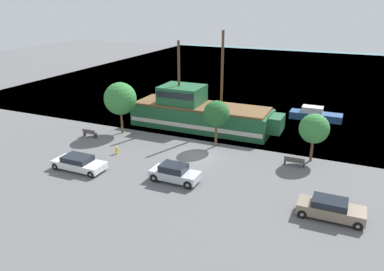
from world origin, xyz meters
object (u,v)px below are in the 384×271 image
at_px(parked_car_curb_front, 175,173).
at_px(parked_car_curb_rear, 79,163).
at_px(parked_car_curb_mid, 331,209).
at_px(bench_promenade_west, 90,133).
at_px(bench_promenade_east, 294,161).
at_px(fire_hydrant, 117,150).
at_px(moored_boat_dockside, 315,115).
at_px(pirate_ship, 200,113).

relative_size(parked_car_curb_front, parked_car_curb_rear, 0.86).
relative_size(parked_car_curb_mid, bench_promenade_west, 2.79).
height_order(parked_car_curb_mid, bench_promenade_east, parked_car_curb_mid).
xyz_separation_m(fire_hydrant, bench_promenade_east, (15.99, 4.01, 0.03)).
bearing_deg(parked_car_curb_rear, fire_hydrant, 77.73).
relative_size(parked_car_curb_front, bench_promenade_west, 2.56).
relative_size(moored_boat_dockside, fire_hydrant, 8.00).
xyz_separation_m(pirate_ship, fire_hydrant, (-4.21, -10.40, -1.30)).
xyz_separation_m(moored_boat_dockside, parked_car_curb_rear, (-16.93, -23.11, 0.03)).
bearing_deg(parked_car_curb_rear, parked_car_curb_mid, 2.19).
height_order(pirate_ship, moored_boat_dockside, pirate_ship).
distance_m(parked_car_curb_front, bench_promenade_west, 14.11).
height_order(parked_car_curb_mid, parked_car_curb_rear, parked_car_curb_mid).
height_order(parked_car_curb_front, bench_promenade_east, parked_car_curb_front).
relative_size(parked_car_curb_front, bench_promenade_east, 2.27).
bearing_deg(parked_car_curb_rear, pirate_ship, 70.70).
xyz_separation_m(moored_boat_dockside, parked_car_curb_mid, (3.61, -22.32, 0.09)).
xyz_separation_m(pirate_ship, bench_promenade_east, (11.78, -6.39, -1.27)).
relative_size(parked_car_curb_rear, fire_hydrant, 6.10).
xyz_separation_m(parked_car_curb_mid, bench_promenade_east, (-3.62, 7.50, -0.26)).
bearing_deg(parked_car_curb_mid, bench_promenade_east, 115.75).
height_order(pirate_ship, bench_promenade_west, pirate_ship).
height_order(parked_car_curb_rear, bench_promenade_east, parked_car_curb_rear).
bearing_deg(pirate_ship, fire_hydrant, -112.03).
bearing_deg(parked_car_curb_front, parked_car_curb_rear, -170.81).
bearing_deg(parked_car_curb_front, moored_boat_dockside, 68.90).
bearing_deg(parked_car_curb_front, pirate_ship, 104.36).
relative_size(moored_boat_dockside, parked_car_curb_rear, 1.31).
relative_size(parked_car_curb_mid, bench_promenade_east, 2.46).
bearing_deg(bench_promenade_east, parked_car_curb_rear, -153.92).
xyz_separation_m(pirate_ship, parked_car_curb_mid, (15.40, -13.89, -1.01)).
relative_size(moored_boat_dockside, bench_promenade_west, 3.92).
relative_size(parked_car_curb_rear, bench_promenade_east, 2.64).
bearing_deg(parked_car_curb_mid, parked_car_curb_front, 177.15).
distance_m(parked_car_curb_mid, bench_promenade_west, 25.70).
bearing_deg(pirate_ship, bench_promenade_west, -141.14).
relative_size(parked_car_curb_front, fire_hydrant, 5.23).
distance_m(moored_boat_dockside, parked_car_curb_mid, 22.61).
distance_m(bench_promenade_east, bench_promenade_west, 21.36).
xyz_separation_m(parked_car_curb_front, bench_promenade_east, (8.38, 6.90, -0.29)).
height_order(moored_boat_dockside, parked_car_curb_front, moored_boat_dockside).
relative_size(parked_car_curb_rear, bench_promenade_west, 2.99).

